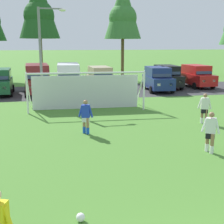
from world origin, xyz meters
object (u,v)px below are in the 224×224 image
(parked_car_slot_center_left, at_px, (37,78))
(parked_car_slot_center, at_px, (68,77))
(parked_car_slot_left, at_px, (0,81))
(parked_car_slot_far_right, at_px, (167,76))
(parked_car_slot_end, at_px, (197,76))
(soccer_goal, at_px, (86,90))
(player_winger_right, at_px, (205,109))
(street_lamp, at_px, (43,55))
(soccer_ball, at_px, (81,217))
(parked_car_slot_right, at_px, (158,79))
(player_winger_left, at_px, (86,117))
(parked_car_slot_center_right, at_px, (100,78))
(player_midfield_center, at_px, (210,132))

(parked_car_slot_center_left, bearing_deg, parked_car_slot_center, 6.86)
(parked_car_slot_left, bearing_deg, parked_car_slot_far_right, 4.51)
(parked_car_slot_center, height_order, parked_car_slot_end, parked_car_slot_center)
(soccer_goal, distance_m, parked_car_slot_left, 9.82)
(parked_car_slot_far_right, bearing_deg, parked_car_slot_left, -175.49)
(parked_car_slot_center_left, bearing_deg, player_winger_right, -52.80)
(soccer_goal, distance_m, parked_car_slot_center_left, 7.75)
(parked_car_slot_center_left, bearing_deg, street_lamp, -81.66)
(parked_car_slot_center, bearing_deg, soccer_ball, -92.69)
(soccer_goal, xyz_separation_m, parked_car_slot_right, (7.30, 6.80, -0.18))
(player_winger_left, distance_m, street_lamp, 8.77)
(soccer_goal, distance_m, parked_car_slot_far_right, 12.37)
(player_winger_right, distance_m, parked_car_slot_right, 11.90)
(player_winger_right, relative_size, parked_car_slot_center_right, 0.35)
(soccer_goal, distance_m, parked_car_slot_end, 14.66)
(soccer_ball, distance_m, parked_car_slot_end, 25.59)
(parked_car_slot_right, relative_size, parked_car_slot_far_right, 1.01)
(parked_car_slot_center, bearing_deg, parked_car_slot_right, -3.66)
(player_winger_right, height_order, parked_car_slot_left, parked_car_slot_left)
(parked_car_slot_center_right, xyz_separation_m, parked_car_slot_right, (5.06, -1.39, 0.00))
(parked_car_slot_center_left, bearing_deg, parked_car_slot_far_right, 7.46)
(parked_car_slot_center_right, xyz_separation_m, parked_car_slot_far_right, (6.65, 0.41, 0.00))
(parked_car_slot_center_left, height_order, street_lamp, street_lamp)
(player_winger_left, height_order, parked_car_slot_left, parked_car_slot_left)
(parked_car_slot_far_right, height_order, parked_car_slot_end, same)
(parked_car_slot_center_left, bearing_deg, player_midfield_center, -66.29)
(parked_car_slot_center_right, bearing_deg, parked_car_slot_left, -174.72)
(parked_car_slot_far_right, bearing_deg, parked_car_slot_right, -131.39)
(player_midfield_center, distance_m, parked_car_slot_center_left, 17.75)
(soccer_ball, relative_size, parked_car_slot_center_left, 0.04)
(player_winger_right, xyz_separation_m, street_lamp, (-8.44, 7.45, 2.63))
(parked_car_slot_right, bearing_deg, soccer_goal, -137.03)
(parked_car_slot_left, height_order, parked_car_slot_center_right, same)
(player_winger_right, relative_size, street_lamp, 0.25)
(player_midfield_center, distance_m, parked_car_slot_center, 17.17)
(parked_car_slot_far_right, bearing_deg, street_lamp, -152.02)
(soccer_ball, height_order, parked_car_slot_center_left, parked_car_slot_center_left)
(player_midfield_center, relative_size, parked_car_slot_left, 0.35)
(soccer_ball, distance_m, player_midfield_center, 6.75)
(parked_car_slot_left, bearing_deg, street_lamp, -52.42)
(soccer_goal, distance_m, player_midfield_center, 10.00)
(parked_car_slot_end, bearing_deg, player_midfield_center, -114.62)
(soccer_goal, height_order, parked_car_slot_center_left, soccer_goal)
(soccer_ball, bearing_deg, player_midfield_center, 35.42)
(parked_car_slot_end, bearing_deg, parked_car_slot_center_left, -174.33)
(parked_car_slot_center, bearing_deg, parked_car_slot_center_right, 16.57)
(player_winger_left, distance_m, parked_car_slot_center_left, 12.96)
(parked_car_slot_end, bearing_deg, parked_car_slot_left, -176.50)
(parked_car_slot_right, bearing_deg, parked_car_slot_end, 20.28)
(parked_car_slot_center_left, distance_m, parked_car_slot_right, 10.64)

